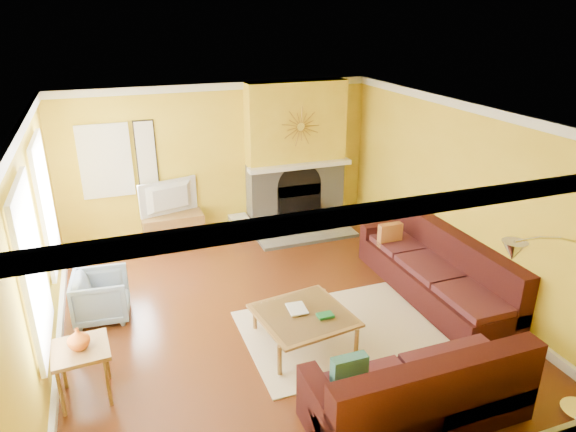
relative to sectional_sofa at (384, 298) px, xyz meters
name	(u,v)px	position (x,y,z in m)	size (l,w,h in m)	color
floor	(276,315)	(-1.17, 0.77, -0.46)	(5.50, 6.00, 0.02)	brown
ceiling	(274,114)	(-1.17, 0.77, 2.26)	(5.50, 6.00, 0.02)	white
wall_back	(220,161)	(-1.17, 3.78, 0.90)	(5.50, 0.02, 2.70)	yellow
wall_front	(406,369)	(-1.17, -2.24, 0.90)	(5.50, 0.02, 2.70)	yellow
wall_left	(34,257)	(-3.93, 0.77, 0.90)	(0.02, 6.00, 2.70)	yellow
wall_right	(458,197)	(1.59, 0.77, 0.90)	(0.02, 6.00, 2.70)	yellow
baseboard	(276,311)	(-1.17, 0.77, -0.39)	(5.50, 6.00, 0.12)	white
crown_molding	(274,120)	(-1.17, 0.77, 2.19)	(5.50, 6.00, 0.12)	white
window_left_near	(44,204)	(-3.89, 2.07, 1.05)	(0.06, 1.22, 1.72)	white
window_left_far	(31,268)	(-3.89, 0.17, 1.05)	(0.06, 1.22, 1.72)	white
window_back	(106,161)	(-3.07, 3.73, 1.10)	(0.82, 0.06, 1.22)	white
wall_art	(146,154)	(-2.42, 3.74, 1.15)	(0.34, 0.04, 1.14)	white
fireplace	(296,157)	(0.18, 3.57, 0.90)	(1.80, 0.40, 2.70)	gray
mantel	(300,166)	(0.18, 3.33, 0.80)	(1.92, 0.22, 0.08)	white
hearth	(306,235)	(0.18, 3.02, -0.42)	(1.80, 0.70, 0.06)	gray
sunburst	(301,127)	(0.18, 3.34, 1.50)	(0.70, 0.04, 0.70)	olive
rug	(339,331)	(-0.54, 0.12, -0.44)	(2.40, 1.80, 0.02)	beige
sectional_sofa	(384,298)	(0.00, 0.00, 0.00)	(3.15, 3.85, 0.90)	#381212
coffee_table	(303,328)	(-1.06, 0.07, -0.24)	(1.06, 1.06, 0.42)	white
media_console	(174,230)	(-2.12, 3.51, -0.17)	(1.02, 0.46, 0.56)	olive
tv	(171,198)	(-2.12, 3.51, 0.41)	(1.03, 0.14, 0.59)	black
subwoofer	(239,225)	(-0.92, 3.59, -0.28)	(0.33, 0.33, 0.33)	white
armchair	(101,296)	(-3.36, 1.52, -0.13)	(0.68, 0.70, 0.64)	gray
side_table	(84,372)	(-3.57, -0.02, -0.14)	(0.56, 0.56, 0.62)	olive
vase	(78,338)	(-3.57, -0.02, 0.28)	(0.23, 0.23, 0.24)	orange
book	(288,310)	(-1.22, 0.18, -0.02)	(0.22, 0.30, 0.03)	white
arc_lamp	(555,338)	(0.55, -2.03, 0.61)	(1.35, 0.36, 2.13)	silver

